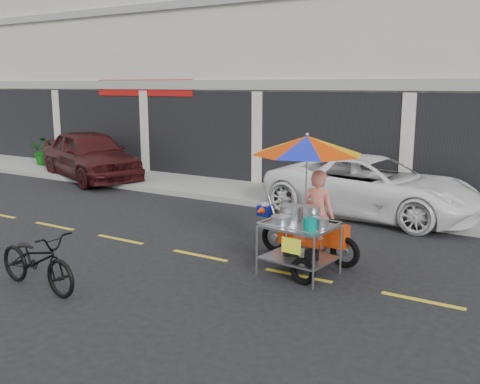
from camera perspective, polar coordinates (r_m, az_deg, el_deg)
The scene contains 9 objects.
ground at distance 8.98m, azimuth 6.22°, elevation -8.86°, with size 90.00×90.00×0.00m, color black.
sidewalk at distance 13.94m, azimuth 16.05°, elevation -1.60°, with size 45.00×3.00×0.15m, color gray.
centerline at distance 8.97m, azimuth 6.22°, elevation -8.84°, with size 42.00×0.10×0.01m, color gold.
maroon_sedan at distance 18.38m, azimuth -15.70°, elevation 3.84°, with size 1.95×4.84×1.65m, color #3A1112.
white_pickup at distance 13.14m, azimuth 13.96°, elevation 0.59°, with size 2.37×5.14×1.43m, color white.
plant_tall at distance 21.36m, azimuth -20.19°, elevation 4.16°, with size 0.95×0.83×1.06m, color #0E540E.
plant_short at distance 21.04m, azimuth -18.38°, elevation 4.07°, with size 0.55×0.55×0.98m, color #0E540E.
near_bicycle at distance 8.79m, azimuth -20.84°, elevation -6.80°, with size 0.62×1.77×0.93m, color black.
food_vendor_rig at distance 8.93m, azimuth 7.37°, elevation 0.85°, with size 2.34×2.05×2.36m.
Camera 1 is at (3.58, -7.63, 3.09)m, focal length 40.00 mm.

